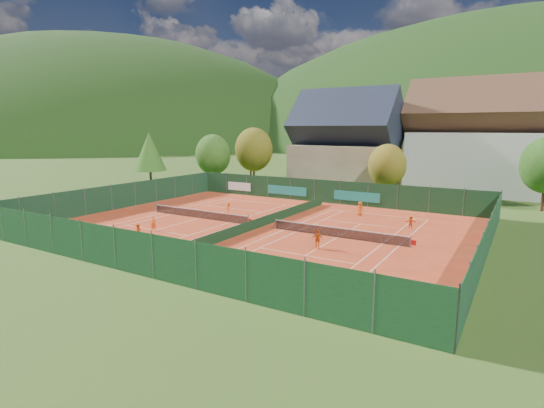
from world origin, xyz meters
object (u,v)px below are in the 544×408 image
at_px(player_left_near, 153,223).
at_px(ball_hopper, 351,274).
at_px(chalet, 346,147).
at_px(player_right_near, 317,239).
at_px(player_left_mid, 138,232).
at_px(player_right_far_a, 360,209).
at_px(player_right_far_b, 411,222).
at_px(player_left_far, 229,208).
at_px(hotel_block_a, 482,144).

bearing_deg(player_left_near, ball_hopper, -44.40).
xyz_separation_m(chalet, player_left_near, (-5.08, -36.54, -5.95)).
relative_size(ball_hopper, player_right_near, 0.51).
height_order(player_left_mid, player_right_far_a, player_right_far_a).
xyz_separation_m(chalet, player_right_far_b, (15.76, -22.88, -6.03)).
bearing_deg(chalet, player_left_mid, -95.01).
height_order(chalet, player_right_near, chalet).
height_order(player_left_far, player_right_far_b, player_left_far).
xyz_separation_m(ball_hopper, player_left_far, (-19.94, 13.94, 0.06)).
bearing_deg(player_left_mid, player_left_far, 121.68).
distance_m(hotel_block_a, ball_hopper, 46.72).
relative_size(chalet, player_left_mid, 11.19).
relative_size(player_right_far_a, player_right_far_b, 1.34).
height_order(player_right_near, player_right_far_a, player_right_far_a).
bearing_deg(player_left_near, player_right_far_a, 14.45).
distance_m(ball_hopper, player_left_mid, 19.55).
relative_size(player_left_mid, player_right_near, 0.92).
relative_size(ball_hopper, player_left_mid, 0.55).
bearing_deg(player_right_far_b, ball_hopper, 73.79).
xyz_separation_m(chalet, player_right_near, (10.98, -34.16, -5.83)).
bearing_deg(player_right_near, player_right_far_a, 58.56).
distance_m(hotel_block_a, player_right_far_a, 28.16).
relative_size(hotel_block_a, player_left_near, 15.97).
bearing_deg(player_left_far, chalet, -96.33).
relative_size(ball_hopper, player_left_near, 0.59).
bearing_deg(player_right_far_b, player_left_mid, 24.15).
bearing_deg(player_left_far, player_left_near, 85.53).
height_order(hotel_block_a, player_left_mid, hotel_block_a).
distance_m(player_left_far, player_right_near, 16.87).
xyz_separation_m(player_left_near, player_left_mid, (1.59, -3.28, 0.05)).
distance_m(player_left_near, player_right_far_a, 22.29).
xyz_separation_m(player_left_mid, player_left_far, (-0.39, 13.64, -0.11)).
height_order(chalet, player_right_far_a, chalet).
relative_size(chalet, player_left_near, 11.98).
xyz_separation_m(ball_hopper, player_left_mid, (-19.55, 0.30, 0.17)).
distance_m(ball_hopper, player_right_far_b, 17.25).
bearing_deg(player_right_far_a, ball_hopper, 119.27).
xyz_separation_m(player_right_near, player_right_far_b, (4.77, 11.28, -0.20)).
relative_size(player_left_near, player_right_far_b, 1.14).
bearing_deg(player_right_far_a, player_left_mid, 68.70).
xyz_separation_m(hotel_block_a, player_right_near, (-8.02, -40.16, -6.59)).
height_order(player_left_far, player_right_far_a, player_right_far_a).
bearing_deg(ball_hopper, player_left_near, 170.38).
distance_m(player_left_far, player_right_far_b, 19.92).
bearing_deg(ball_hopper, player_right_far_a, 107.83).
relative_size(hotel_block_a, player_right_far_b, 18.26).
relative_size(ball_hopper, player_right_far_a, 0.50).
bearing_deg(player_left_near, chalet, 47.30).
xyz_separation_m(chalet, player_left_mid, (-3.49, -39.83, -5.90)).
height_order(chalet, hotel_block_a, hotel_block_a).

